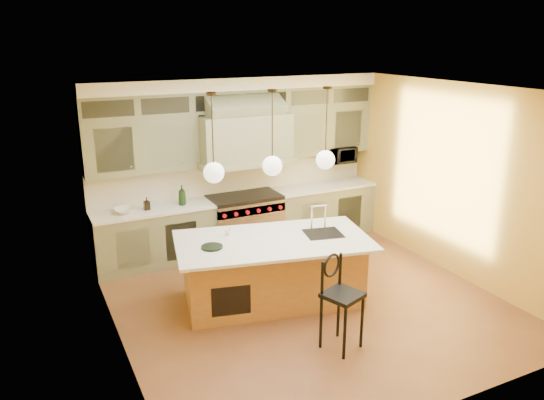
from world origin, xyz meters
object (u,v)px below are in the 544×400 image
microwave (340,155)px  counter_stool (340,296)px  kitchen_island (273,269)px  range (245,222)px

microwave → counter_stool: bearing=-122.5°
kitchen_island → counter_stool: size_ratio=2.46×
kitchen_island → range: bearing=90.5°
range → microwave: bearing=3.1°
microwave → range: bearing=-176.9°
counter_stool → microwave: microwave is taller
range → kitchen_island: kitchen_island is taller
counter_stool → microwave: size_ratio=2.11×
range → kitchen_island: size_ratio=0.43×
range → counter_stool: (-0.20, -3.27, 0.17)m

